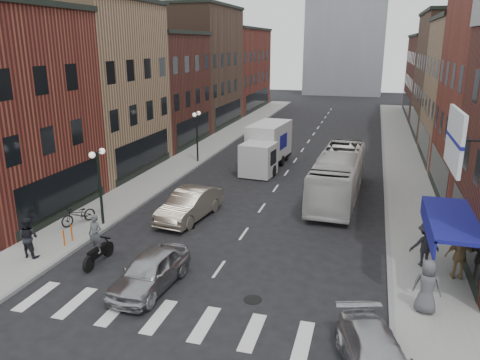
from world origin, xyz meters
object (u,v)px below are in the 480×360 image
object	(u,v)px
billboard_sign	(457,142)
sedan_left_near	(150,271)
ped_right_c	(427,286)
parked_bicycle	(79,215)
curb_car	(377,358)
bike_rack	(68,235)
ped_right_a	(425,245)
box_truck	(266,147)
transit_bus	(338,175)
sedan_left_far	(189,205)
streetlamp_far	(197,127)
ped_right_b	(460,256)
ped_left_solo	(28,237)
streetlamp_near	(99,173)
motorcycle_rider	(97,241)

from	to	relation	value
billboard_sign	sedan_left_near	size ratio (longest dim) A/B	0.86
sedan_left_near	ped_right_c	distance (m)	10.22
sedan_left_near	parked_bicycle	size ratio (longest dim) A/B	2.20
billboard_sign	curb_car	distance (m)	7.49
bike_rack	ped_right_a	distance (m)	16.12
bike_rack	parked_bicycle	distance (m)	2.50
box_truck	transit_bus	world-z (taller)	box_truck
billboard_sign	sedan_left_far	bearing A→B (deg)	154.40
bike_rack	sedan_left_near	size ratio (longest dim) A/B	0.19
streetlamp_far	ped_right_a	distance (m)	21.53
sedan_left_near	ped_right_b	size ratio (longest dim) A/B	2.21
curb_car	ped_right_b	xyz separation A→B (m)	(3.15, 6.71, 0.50)
box_truck	parked_bicycle	distance (m)	16.03
streetlamp_far	ped_right_b	world-z (taller)	streetlamp_far
box_truck	ped_left_solo	xyz separation A→B (m)	(-6.54, -18.49, -0.56)
ped_right_b	ped_right_c	world-z (taller)	ped_right_c
streetlamp_near	sedan_left_far	world-z (taller)	streetlamp_near
motorcycle_rider	ped_right_b	world-z (taller)	motorcycle_rider
parked_bicycle	ped_left_solo	bearing A→B (deg)	-62.94
box_truck	curb_car	distance (m)	23.72
bike_rack	ped_right_c	world-z (taller)	ped_right_c
curb_car	ped_right_a	world-z (taller)	ped_right_a
streetlamp_far	sedan_left_far	size ratio (longest dim) A/B	0.83
billboard_sign	ped_right_a	world-z (taller)	billboard_sign
bike_rack	ped_right_a	xyz separation A→B (m)	(15.97, 2.15, 0.56)
box_truck	billboard_sign	bearing A→B (deg)	-53.54
sedan_left_near	ped_right_a	bearing A→B (deg)	28.55
box_truck	curb_car	world-z (taller)	box_truck
ped_right_a	ped_right_c	bearing A→B (deg)	70.36
motorcycle_rider	parked_bicycle	xyz separation A→B (m)	(-3.36, 3.57, -0.41)
curb_car	ped_right_a	size ratio (longest dim) A/B	2.23
bike_rack	transit_bus	xyz separation A→B (m)	(11.67, 10.83, 0.90)
streetlamp_far	transit_bus	size ratio (longest dim) A/B	0.39
bike_rack	motorcycle_rider	distance (m)	2.76
motorcycle_rider	ped_left_solo	distance (m)	3.17
curb_car	ped_right_a	xyz separation A→B (m)	(1.91, 7.55, 0.49)
motorcycle_rider	streetlamp_far	bearing A→B (deg)	99.96
billboard_sign	sedan_left_far	xyz separation A→B (m)	(-12.00, 5.75, -5.32)
billboard_sign	bike_rack	distance (m)	17.14
bike_rack	ped_right_c	xyz separation A→B (m)	(15.70, -1.65, 0.59)
sedan_left_far	ped_right_a	bearing A→B (deg)	-5.56
motorcycle_rider	ped_right_a	size ratio (longest dim) A/B	1.19
box_truck	transit_bus	distance (m)	8.39
bike_rack	box_truck	world-z (taller)	box_truck
transit_bus	ped_right_a	size ratio (longest dim) A/B	5.43
ped_left_solo	ped_right_a	xyz separation A→B (m)	(16.72, 3.83, 0.04)
ped_right_a	ped_right_b	bearing A→B (deg)	130.04
streetlamp_far	bike_rack	world-z (taller)	streetlamp_far
streetlamp_far	ped_right_a	world-z (taller)	streetlamp_far
curb_car	sedan_left_near	bearing A→B (deg)	143.70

